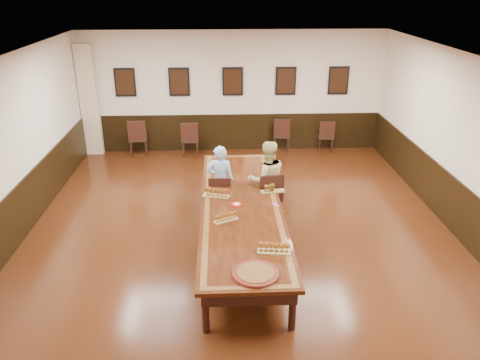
{
  "coord_description": "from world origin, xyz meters",
  "views": [
    {
      "loc": [
        -0.34,
        -7.32,
        4.39
      ],
      "look_at": [
        0.0,
        0.5,
        1.0
      ],
      "focal_mm": 35.0,
      "sensor_mm": 36.0,
      "label": 1
    }
  ],
  "objects_px": {
    "chair_woman": "(268,195)",
    "person_man": "(220,181)",
    "chair_man": "(220,196)",
    "spare_chair_b": "(190,138)",
    "person_woman": "(267,180)",
    "spare_chair_c": "(282,134)",
    "spare_chair_d": "(325,135)",
    "conference_table": "(241,211)",
    "carved_platter": "(256,273)",
    "spare_chair_a": "(138,137)"
  },
  "relations": [
    {
      "from": "chair_man",
      "to": "carved_platter",
      "type": "relative_size",
      "value": 1.34
    },
    {
      "from": "person_man",
      "to": "spare_chair_d",
      "type": "bearing_deg",
      "value": -125.65
    },
    {
      "from": "chair_woman",
      "to": "conference_table",
      "type": "distance_m",
      "value": 1.06
    },
    {
      "from": "chair_man",
      "to": "spare_chair_d",
      "type": "relative_size",
      "value": 1.05
    },
    {
      "from": "chair_woman",
      "to": "spare_chair_d",
      "type": "height_order",
      "value": "chair_woman"
    },
    {
      "from": "chair_man",
      "to": "carved_platter",
      "type": "xyz_separation_m",
      "value": [
        0.46,
        -3.11,
        0.32
      ]
    },
    {
      "from": "chair_woman",
      "to": "spare_chair_a",
      "type": "bearing_deg",
      "value": -61.78
    },
    {
      "from": "carved_platter",
      "to": "chair_woman",
      "type": "bearing_deg",
      "value": 81.06
    },
    {
      "from": "spare_chair_b",
      "to": "carved_platter",
      "type": "distance_m",
      "value": 6.8
    },
    {
      "from": "spare_chair_c",
      "to": "spare_chair_d",
      "type": "height_order",
      "value": "spare_chair_c"
    },
    {
      "from": "spare_chair_b",
      "to": "spare_chair_d",
      "type": "xyz_separation_m",
      "value": [
        3.68,
        0.22,
        -0.04
      ]
    },
    {
      "from": "chair_woman",
      "to": "person_woman",
      "type": "xyz_separation_m",
      "value": [
        -0.02,
        0.1,
        0.28
      ]
    },
    {
      "from": "spare_chair_a",
      "to": "spare_chair_b",
      "type": "height_order",
      "value": "spare_chair_a"
    },
    {
      "from": "spare_chair_b",
      "to": "person_woman",
      "type": "height_order",
      "value": "person_woman"
    },
    {
      "from": "spare_chair_c",
      "to": "conference_table",
      "type": "distance_m",
      "value": 5.03
    },
    {
      "from": "chair_woman",
      "to": "spare_chair_c",
      "type": "xyz_separation_m",
      "value": [
        0.77,
        3.95,
        -0.03
      ]
    },
    {
      "from": "spare_chair_b",
      "to": "conference_table",
      "type": "bearing_deg",
      "value": 102.04
    },
    {
      "from": "carved_platter",
      "to": "chair_man",
      "type": "bearing_deg",
      "value": 98.41
    },
    {
      "from": "spare_chair_d",
      "to": "carved_platter",
      "type": "height_order",
      "value": "spare_chair_d"
    },
    {
      "from": "chair_woman",
      "to": "person_man",
      "type": "relative_size",
      "value": 0.69
    },
    {
      "from": "person_woman",
      "to": "carved_platter",
      "type": "height_order",
      "value": "person_woman"
    },
    {
      "from": "conference_table",
      "to": "person_woman",
      "type": "bearing_deg",
      "value": 61.26
    },
    {
      "from": "chair_woman",
      "to": "conference_table",
      "type": "height_order",
      "value": "chair_woman"
    },
    {
      "from": "chair_woman",
      "to": "person_man",
      "type": "xyz_separation_m",
      "value": [
        -0.93,
        0.2,
        0.23
      ]
    },
    {
      "from": "chair_woman",
      "to": "spare_chair_a",
      "type": "xyz_separation_m",
      "value": [
        -3.1,
        3.75,
        -0.0
      ]
    },
    {
      "from": "spare_chair_d",
      "to": "person_woman",
      "type": "bearing_deg",
      "value": 65.92
    },
    {
      "from": "spare_chair_b",
      "to": "carved_platter",
      "type": "relative_size",
      "value": 1.39
    },
    {
      "from": "carved_platter",
      "to": "person_woman",
      "type": "bearing_deg",
      "value": 81.74
    },
    {
      "from": "carved_platter",
      "to": "spare_chair_a",
      "type": "bearing_deg",
      "value": 111.25
    },
    {
      "from": "spare_chair_d",
      "to": "person_woman",
      "type": "distance_m",
      "value": 4.28
    },
    {
      "from": "spare_chair_c",
      "to": "spare_chair_d",
      "type": "bearing_deg",
      "value": -174.05
    },
    {
      "from": "chair_man",
      "to": "person_woman",
      "type": "bearing_deg",
      "value": -177.15
    },
    {
      "from": "conference_table",
      "to": "carved_platter",
      "type": "xyz_separation_m",
      "value": [
        0.09,
        -2.12,
        0.16
      ]
    },
    {
      "from": "chair_woman",
      "to": "person_woman",
      "type": "height_order",
      "value": "person_woman"
    },
    {
      "from": "spare_chair_a",
      "to": "conference_table",
      "type": "relative_size",
      "value": 0.2
    },
    {
      "from": "chair_man",
      "to": "chair_woman",
      "type": "height_order",
      "value": "chair_woman"
    },
    {
      "from": "chair_woman",
      "to": "person_man",
      "type": "bearing_deg",
      "value": -23.3
    },
    {
      "from": "chair_woman",
      "to": "person_woman",
      "type": "distance_m",
      "value": 0.3
    },
    {
      "from": "spare_chair_a",
      "to": "carved_platter",
      "type": "distance_m",
      "value": 7.26
    },
    {
      "from": "chair_man",
      "to": "spare_chair_b",
      "type": "xyz_separation_m",
      "value": [
        -0.79,
        3.56,
        0.02
      ]
    },
    {
      "from": "person_man",
      "to": "carved_platter",
      "type": "relative_size",
      "value": 2.13
    },
    {
      "from": "chair_man",
      "to": "spare_chair_a",
      "type": "distance_m",
      "value": 4.24
    },
    {
      "from": "spare_chair_c",
      "to": "conference_table",
      "type": "bearing_deg",
      "value": 84.14
    },
    {
      "from": "chair_man",
      "to": "conference_table",
      "type": "height_order",
      "value": "chair_man"
    },
    {
      "from": "chair_man",
      "to": "spare_chair_b",
      "type": "relative_size",
      "value": 0.96
    },
    {
      "from": "spare_chair_d",
      "to": "carved_platter",
      "type": "distance_m",
      "value": 7.32
    },
    {
      "from": "chair_man",
      "to": "spare_chair_a",
      "type": "xyz_separation_m",
      "value": [
        -2.17,
        3.65,
        0.04
      ]
    },
    {
      "from": "spare_chair_a",
      "to": "person_man",
      "type": "xyz_separation_m",
      "value": [
        2.17,
        -3.55,
        0.23
      ]
    },
    {
      "from": "person_man",
      "to": "person_woman",
      "type": "relative_size",
      "value": 0.93
    },
    {
      "from": "person_man",
      "to": "conference_table",
      "type": "distance_m",
      "value": 1.15
    }
  ]
}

